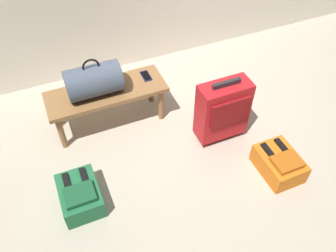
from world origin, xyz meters
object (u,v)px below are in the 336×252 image
(duffel_bag_slate, at_px, (94,81))
(backpack_green, at_px, (80,195))
(bench, at_px, (107,95))
(cell_phone, at_px, (146,76))
(backpack_orange, at_px, (279,163))
(suitcase_upright_red, at_px, (223,110))

(duffel_bag_slate, bearing_deg, backpack_green, -115.85)
(bench, distance_m, cell_phone, 0.38)
(bench, distance_m, backpack_green, 0.88)
(bench, bearing_deg, backpack_orange, -44.42)
(backpack_orange, bearing_deg, bench, 135.58)
(suitcase_upright_red, distance_m, backpack_orange, 0.61)
(duffel_bag_slate, xyz_separation_m, backpack_green, (-0.35, -0.73, -0.41))
(backpack_green, bearing_deg, suitcase_upright_red, 8.96)
(suitcase_upright_red, bearing_deg, cell_phone, 127.94)
(cell_phone, bearing_deg, suitcase_upright_red, -52.06)
(cell_phone, bearing_deg, duffel_bag_slate, -174.26)
(backpack_green, xyz_separation_m, backpack_orange, (1.50, -0.32, 0.00))
(backpack_orange, bearing_deg, suitcase_upright_red, 115.36)
(bench, height_order, backpack_green, bench)
(cell_phone, xyz_separation_m, backpack_orange, (0.69, -1.09, -0.28))
(backpack_orange, bearing_deg, backpack_green, 168.07)
(suitcase_upright_red, distance_m, backpack_green, 1.29)
(duffel_bag_slate, bearing_deg, bench, 0.00)
(suitcase_upright_red, xyz_separation_m, backpack_orange, (0.24, -0.52, -0.22))
(bench, bearing_deg, duffel_bag_slate, -180.00)
(bench, bearing_deg, suitcase_upright_red, -32.79)
(cell_phone, bearing_deg, backpack_orange, -57.58)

